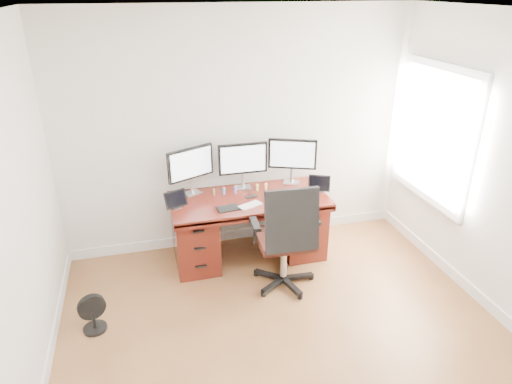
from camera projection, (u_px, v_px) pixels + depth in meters
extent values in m
plane|color=brown|center=(304.00, 373.00, 3.68)|extent=(4.50, 4.50, 0.00)
cube|color=white|center=(239.00, 133.00, 5.10)|extent=(4.00, 0.10, 2.70)
cube|color=white|center=(434.00, 134.00, 4.88)|extent=(0.04, 1.30, 1.50)
cube|color=white|center=(432.00, 134.00, 4.87)|extent=(0.01, 1.15, 1.35)
cube|color=#4E160F|center=(249.00, 200.00, 4.96)|extent=(1.70, 0.80, 0.05)
cube|color=#4E160F|center=(195.00, 235.00, 5.00)|extent=(0.45, 0.70, 0.70)
cube|color=#4E160F|center=(299.00, 222.00, 5.29)|extent=(0.45, 0.70, 0.70)
cube|color=#3A0F0A|center=(243.00, 206.00, 5.32)|extent=(0.74, 0.03, 0.40)
cylinder|color=black|center=(283.00, 279.00, 4.79)|extent=(0.65, 0.65, 0.09)
cylinder|color=silver|center=(284.00, 257.00, 4.67)|extent=(0.07, 0.07, 0.44)
cube|color=black|center=(284.00, 239.00, 4.58)|extent=(0.56, 0.54, 0.08)
cube|color=black|center=(292.00, 221.00, 4.22)|extent=(0.51, 0.08, 0.61)
cube|color=black|center=(255.00, 224.00, 4.44)|extent=(0.08, 0.27, 0.03)
cube|color=black|center=(314.00, 218.00, 4.55)|extent=(0.08, 0.27, 0.03)
cylinder|color=black|center=(95.00, 328.00, 4.15)|extent=(0.21, 0.21, 0.03)
cylinder|color=black|center=(94.00, 319.00, 4.10)|extent=(0.04, 0.04, 0.18)
cylinder|color=black|center=(91.00, 308.00, 4.05)|extent=(0.25, 0.13, 0.25)
cube|color=silver|center=(192.00, 193.00, 5.05)|extent=(0.22, 0.20, 0.01)
cylinder|color=silver|center=(192.00, 186.00, 5.02)|extent=(0.04, 0.04, 0.18)
cube|color=black|center=(190.00, 163.00, 4.91)|extent=(0.51, 0.26, 0.35)
cube|color=white|center=(191.00, 164.00, 4.89)|extent=(0.46, 0.21, 0.30)
cube|color=silver|center=(243.00, 187.00, 5.19)|extent=(0.18, 0.14, 0.01)
cylinder|color=silver|center=(243.00, 181.00, 5.15)|extent=(0.04, 0.04, 0.18)
cube|color=black|center=(243.00, 159.00, 5.04)|extent=(0.55, 0.04, 0.35)
cube|color=white|center=(243.00, 159.00, 5.02)|extent=(0.50, 0.01, 0.30)
cube|color=silver|center=(291.00, 182.00, 5.32)|extent=(0.22, 0.20, 0.01)
cylinder|color=silver|center=(292.00, 176.00, 5.29)|extent=(0.04, 0.04, 0.18)
cube|color=black|center=(292.00, 154.00, 5.18)|extent=(0.52, 0.24, 0.35)
cube|color=white|center=(292.00, 155.00, 5.16)|extent=(0.46, 0.20, 0.30)
cube|color=silver|center=(177.00, 207.00, 4.72)|extent=(0.12, 0.11, 0.01)
cube|color=black|center=(176.00, 199.00, 4.68)|extent=(0.25, 0.15, 0.17)
cube|color=silver|center=(319.00, 191.00, 5.09)|extent=(0.12, 0.11, 0.01)
cube|color=black|center=(320.00, 183.00, 5.05)|extent=(0.25, 0.16, 0.17)
cube|color=white|center=(250.00, 205.00, 4.76)|extent=(0.27, 0.20, 0.01)
cube|color=#B9BBC0|center=(278.00, 201.00, 4.86)|extent=(0.18, 0.18, 0.01)
cube|color=black|center=(229.00, 208.00, 4.71)|extent=(0.25, 0.18, 0.01)
cube|color=black|center=(251.00, 197.00, 4.97)|extent=(0.14, 0.08, 0.01)
cylinder|color=brown|center=(214.00, 193.00, 4.99)|extent=(0.03, 0.03, 0.06)
sphere|color=brown|center=(214.00, 190.00, 4.97)|extent=(0.03, 0.03, 0.03)
cylinder|color=#628DE5|center=(224.00, 192.00, 5.02)|extent=(0.03, 0.03, 0.06)
sphere|color=#628DE5|center=(224.00, 189.00, 5.00)|extent=(0.03, 0.03, 0.03)
cylinder|color=#885FD1|center=(235.00, 191.00, 5.04)|extent=(0.03, 0.03, 0.06)
sphere|color=#885FD1|center=(235.00, 188.00, 5.03)|extent=(0.03, 0.03, 0.03)
cylinder|color=#E6DE5C|center=(257.00, 189.00, 5.10)|extent=(0.03, 0.03, 0.06)
sphere|color=#E6DE5C|center=(257.00, 185.00, 5.09)|extent=(0.03, 0.03, 0.03)
cylinder|color=#F9C059|center=(266.00, 188.00, 5.13)|extent=(0.03, 0.03, 0.06)
sphere|color=#F9C059|center=(266.00, 184.00, 5.11)|extent=(0.03, 0.03, 0.03)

